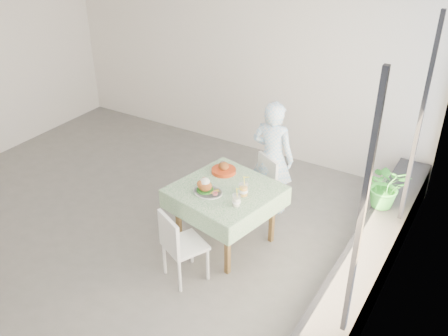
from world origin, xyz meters
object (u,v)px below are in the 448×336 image
Objects in this scene: main_dish at (206,188)px; diner at (273,158)px; juice_cup_orange at (243,190)px; cafe_table at (225,209)px; potted_plant at (386,186)px; chair_far at (256,200)px; chair_near at (185,258)px.

diner is at bearing 76.21° from main_dish.
juice_cup_orange is at bearing 94.05° from diner.
potted_plant reaches higher than cafe_table.
juice_cup_orange is 1.60m from potted_plant.
main_dish reaches higher than chair_far.
chair_far is at bearing 85.29° from chair_near.
potted_plant is at bearing 46.76° from chair_near.
main_dish is 2.00m from potted_plant.
diner is (0.13, 0.91, 0.28)m from cafe_table.
main_dish reaches higher than chair_near.
diner is 0.94m from juice_cup_orange.
diner is 2.79× the size of potted_plant.
cafe_table is 0.83× the size of diner.
potted_plant is (1.46, 0.29, 0.52)m from chair_far.
diner is 1.12m from main_dish.
diner reaches higher than juice_cup_orange.
juice_cup_orange reaches higher than cafe_table.
potted_plant is (1.39, 0.03, 0.02)m from diner.
potted_plant is at bearing 36.93° from juice_cup_orange.
juice_cup_orange is at bearing 67.40° from chair_near.
chair_far is at bearing 77.07° from main_dish.
potted_plant is at bearing 31.76° from cafe_table.
main_dish is at bearing -102.93° from chair_far.
juice_cup_orange is (0.11, -0.93, 0.07)m from diner.
diner is 5.14× the size of juice_cup_orange.
cafe_table is 0.41m from main_dish.
cafe_table is 3.65× the size of main_dish.
chair_near is 0.95m from juice_cup_orange.
cafe_table is 0.77m from chair_near.
main_dish is at bearing -157.19° from juice_cup_orange.
chair_near reaches higher than chair_far.
cafe_table is at bearing 174.70° from juice_cup_orange.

